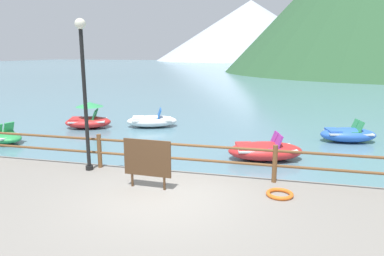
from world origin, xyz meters
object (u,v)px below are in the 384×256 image
(sign_board, at_px, (147,159))
(life_ring, at_px, (280,194))
(lamp_post, at_px, (84,81))
(pedal_boat_0, at_px, (88,119))
(pedal_boat_4, at_px, (152,121))
(pedal_boat_3, at_px, (265,151))
(pedal_boat_2, at_px, (348,134))

(sign_board, xyz_separation_m, life_ring, (3.05, 0.27, -0.68))
(lamp_post, distance_m, pedal_boat_0, 8.02)
(lamp_post, xyz_separation_m, pedal_boat_4, (-1.00, 7.59, -2.53))
(life_ring, xyz_separation_m, pedal_boat_4, (-6.10, 8.19, -0.16))
(pedal_boat_3, bearing_deg, pedal_boat_2, 46.30)
(life_ring, height_order, pedal_boat_3, pedal_boat_3)
(pedal_boat_0, distance_m, pedal_boat_3, 9.02)
(lamp_post, xyz_separation_m, life_ring, (5.10, -0.59, -2.38))
(life_ring, height_order, pedal_boat_2, pedal_boat_2)
(pedal_boat_2, distance_m, pedal_boat_3, 4.55)
(sign_board, height_order, life_ring, sign_board)
(life_ring, distance_m, pedal_boat_0, 11.50)
(sign_board, bearing_deg, pedal_boat_2, 53.20)
(lamp_post, relative_size, pedal_boat_4, 1.47)
(lamp_post, height_order, life_ring, lamp_post)
(sign_board, relative_size, pedal_boat_2, 0.50)
(lamp_post, bearing_deg, pedal_boat_0, 120.23)
(sign_board, xyz_separation_m, pedal_boat_4, (-3.05, 8.46, -0.84))
(life_ring, height_order, pedal_boat_4, pedal_boat_4)
(pedal_boat_2, distance_m, pedal_boat_4, 8.78)
(life_ring, bearing_deg, sign_board, -174.86)
(pedal_boat_0, bearing_deg, pedal_boat_2, 0.54)
(pedal_boat_2, bearing_deg, pedal_boat_3, -133.70)
(pedal_boat_0, xyz_separation_m, pedal_boat_4, (2.85, 0.97, -0.14))
(lamp_post, distance_m, pedal_boat_2, 10.55)
(pedal_boat_2, height_order, pedal_boat_4, pedal_boat_2)
(pedal_boat_4, bearing_deg, lamp_post, -82.48)
(life_ring, relative_size, pedal_boat_2, 0.26)
(life_ring, bearing_deg, pedal_boat_4, 126.68)
(lamp_post, relative_size, pedal_boat_3, 1.46)
(lamp_post, height_order, pedal_boat_4, lamp_post)
(pedal_boat_4, bearing_deg, pedal_boat_3, -36.63)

